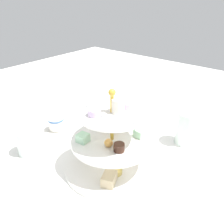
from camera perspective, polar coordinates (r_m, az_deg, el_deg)
ground_plane at (r=0.75m, az=-0.00°, el=-12.69°), size 2.40×2.40×0.00m
tiered_serving_stand at (r=0.70m, az=0.04°, el=-8.09°), size 0.29×0.29×0.25m
water_glass_tall_right at (r=0.86m, az=17.24°, el=-3.71°), size 0.07×0.07×0.12m
water_glass_short_left at (r=0.82m, az=-19.57°, el=-6.78°), size 0.06×0.06×0.08m
teacup_with_saucer at (r=0.93m, az=-13.09°, el=-2.91°), size 0.09×0.09×0.05m
butter_knife_right at (r=1.03m, az=0.20°, el=-0.60°), size 0.14×0.12×0.00m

